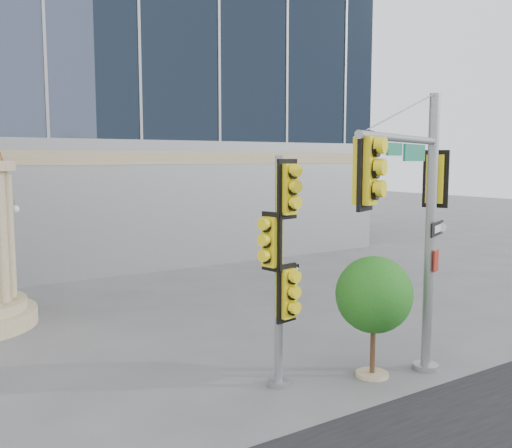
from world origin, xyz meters
TOP-DOWN VIEW (x-y plane):
  - ground at (0.00, 0.00)m, footprint 120.00×120.00m
  - main_signal_pole at (2.06, -1.67)m, footprint 4.84×2.56m
  - secondary_signal_pole at (-0.51, -0.13)m, footprint 0.95×0.69m
  - street_tree at (1.77, -0.74)m, footprint 1.86×1.81m

SIDE VIEW (x-z plane):
  - ground at x=0.00m, z-range 0.00..0.00m
  - street_tree at x=1.77m, z-range 0.46..3.35m
  - secondary_signal_pole at x=-0.51m, z-range 0.46..5.69m
  - main_signal_pole at x=2.06m, z-range 0.80..7.48m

